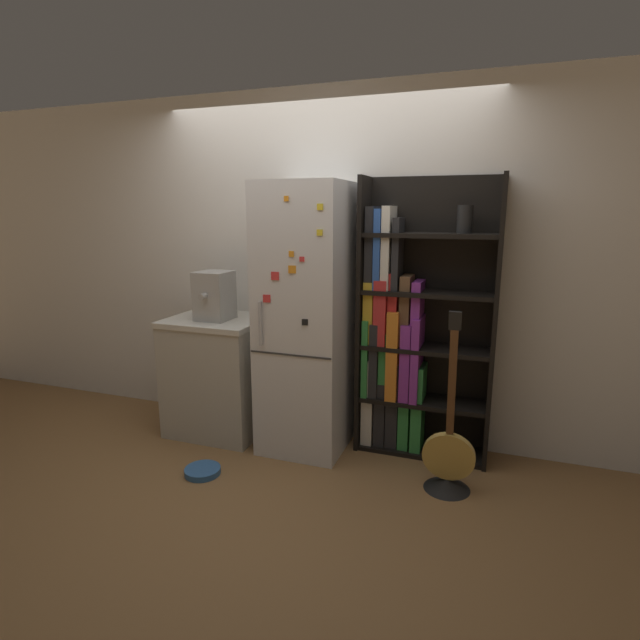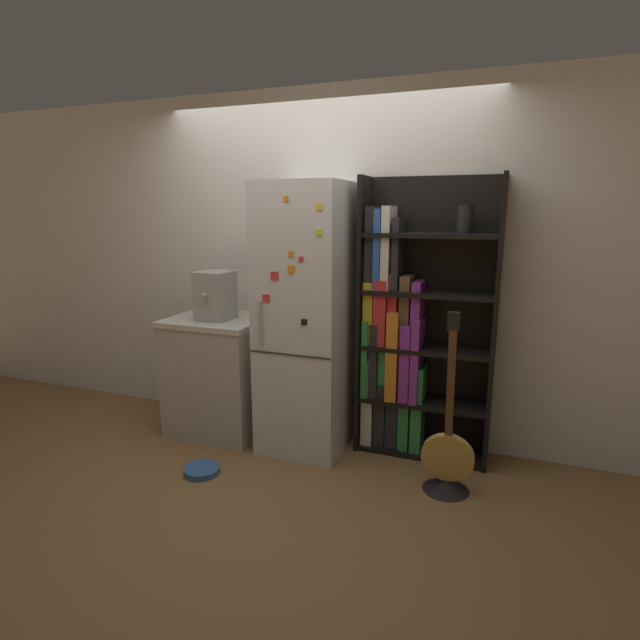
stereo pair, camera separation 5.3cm
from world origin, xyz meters
name	(u,v)px [view 1 (the left image)]	position (x,y,z in m)	size (l,w,h in m)	color
ground_plane	(301,451)	(0.00, 0.00, 0.00)	(16.00, 16.00, 0.00)	olive
wall_back	(323,267)	(0.00, 0.47, 1.30)	(8.00, 0.05, 2.60)	silver
refrigerator	(307,320)	(0.00, 0.13, 0.96)	(0.59, 0.66, 1.91)	silver
bookshelf	(408,337)	(0.70, 0.32, 0.84)	(0.93, 0.32, 1.95)	black
kitchen_counter	(219,374)	(-0.74, 0.14, 0.46)	(0.73, 0.64, 0.91)	#BCB7A8
espresso_machine	(214,296)	(-0.73, 0.09, 1.10)	(0.24, 0.31, 0.36)	#A5A39E
guitar	(448,464)	(1.06, -0.17, 0.17)	(0.32, 0.29, 1.17)	black
pet_bowl	(203,470)	(-0.50, -0.53, 0.02)	(0.24, 0.24, 0.04)	#3366A5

